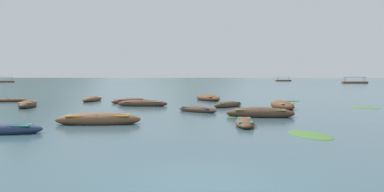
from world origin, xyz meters
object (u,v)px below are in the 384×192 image
rowboat_0 (208,98)px  rowboat_2 (98,120)px  rowboat_13 (28,104)px  ferry_1 (3,81)px  rowboat_4 (143,104)px  rowboat_6 (245,123)px  rowboat_10 (9,100)px  rowboat_11 (0,129)px  rowboat_9 (197,110)px  rowboat_12 (129,101)px  rowboat_7 (92,99)px  ferry_2 (354,82)px  rowboat_5 (228,105)px  rowboat_8 (260,113)px  ferry_0 (283,80)px  rowboat_3 (282,105)px

rowboat_0 → rowboat_2: rowboat_0 is taller
rowboat_13 → ferry_1: ferry_1 is taller
rowboat_4 → rowboat_6: (5.09, -13.07, -0.06)m
rowboat_10 → rowboat_11: bearing=-72.1°
rowboat_9 → rowboat_12: rowboat_12 is taller
rowboat_9 → rowboat_13: 13.96m
rowboat_9 → rowboat_7: bearing=124.2°
rowboat_6 → rowboat_9: (-1.36, 7.36, 0.02)m
rowboat_7 → rowboat_12: rowboat_7 is taller
rowboat_13 → ferry_2: size_ratio=0.48×
rowboat_5 → ferry_1: size_ratio=0.34×
rowboat_12 → ferry_1: 145.80m
rowboat_9 → rowboat_10: (-16.34, 12.42, -0.02)m
rowboat_8 → rowboat_11: 13.76m
rowboat_2 → rowboat_5: 13.29m
rowboat_12 → rowboat_13: (-7.67, -4.26, 0.05)m
rowboat_6 → rowboat_9: bearing=100.5°
rowboat_6 → ferry_1: size_ratio=0.38×
rowboat_5 → rowboat_6: 11.47m
rowboat_0 → rowboat_7: bearing=178.8°
rowboat_8 → rowboat_12: rowboat_8 is taller
rowboat_4 → ferry_1: size_ratio=0.46×
rowboat_0 → rowboat_9: (-2.74, -12.49, -0.07)m
rowboat_2 → ferry_0: 194.98m
rowboat_13 → rowboat_9: bearing=-24.6°
rowboat_7 → rowboat_5: bearing=-36.9°
rowboat_3 → rowboat_12: rowboat_3 is taller
rowboat_12 → rowboat_7: bearing=144.0°
rowboat_11 → ferry_1: 161.78m
rowboat_0 → rowboat_4: (-6.46, -6.78, -0.03)m
rowboat_12 → ferry_1: bearing=113.5°
rowboat_3 → ferry_0: ferry_0 is taller
rowboat_5 → ferry_1: 154.64m
rowboat_0 → rowboat_9: rowboat_0 is taller
rowboat_4 → rowboat_13: rowboat_13 is taller
rowboat_2 → rowboat_8: size_ratio=1.01×
ferry_2 → rowboat_7: bearing=-131.1°
rowboat_2 → rowboat_4: size_ratio=1.00×
rowboat_3 → rowboat_13: bearing=169.2°
rowboat_13 → rowboat_11: bearing=-77.6°
ferry_0 → rowboat_3: bearing=-110.2°
ferry_0 → rowboat_12: bearing=-114.6°
rowboat_6 → rowboat_7: size_ratio=0.81×
rowboat_9 → ferry_0: size_ratio=0.38×
rowboat_4 → ferry_0: 183.43m
rowboat_0 → rowboat_6: rowboat_0 is taller
rowboat_6 → rowboat_11: bearing=-172.3°
rowboat_6 → ferry_2: bearing=58.0°
rowboat_2 → rowboat_13: 13.64m
rowboat_5 → rowboat_8: size_ratio=0.75×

